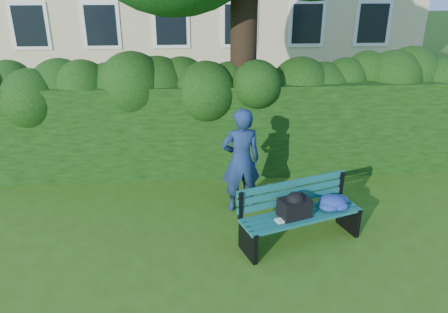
{
  "coord_description": "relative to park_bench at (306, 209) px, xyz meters",
  "views": [
    {
      "loc": [
        -0.45,
        -5.87,
        3.7
      ],
      "look_at": [
        0.0,
        0.6,
        0.95
      ],
      "focal_mm": 35.0,
      "sensor_mm": 36.0,
      "label": 1
    }
  ],
  "objects": [
    {
      "name": "hedge",
      "position": [
        -1.13,
        2.62,
        0.39
      ],
      "size": [
        10.0,
        1.0,
        1.8
      ],
      "color": "black",
      "rests_on": "ground"
    },
    {
      "name": "man_reading",
      "position": [
        -0.86,
        0.98,
        0.37
      ],
      "size": [
        0.69,
        0.49,
        1.77
      ],
      "primitive_type": "imported",
      "rotation": [
        0.0,
        0.0,
        3.25
      ],
      "color": "navy",
      "rests_on": "ground"
    },
    {
      "name": "ground",
      "position": [
        -1.13,
        0.42,
        -0.51
      ],
      "size": [
        80.0,
        80.0,
        0.0
      ],
      "primitive_type": "plane",
      "color": "#305512",
      "rests_on": "ground"
    },
    {
      "name": "park_bench",
      "position": [
        0.0,
        0.0,
        0.0
      ],
      "size": [
        1.89,
        1.11,
        0.89
      ],
      "rotation": [
        0.0,
        0.0,
        0.33
      ],
      "color": "#115357",
      "rests_on": "ground"
    }
  ]
}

